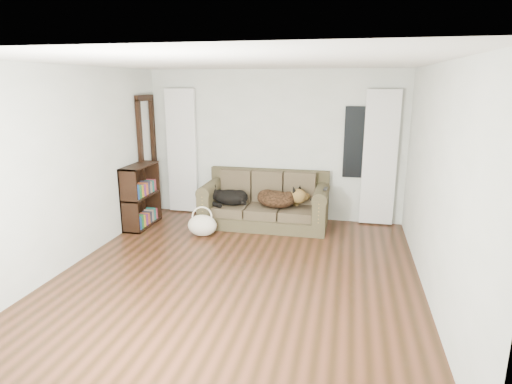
% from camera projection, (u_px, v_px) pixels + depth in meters
% --- Properties ---
extents(floor, '(5.00, 5.00, 0.00)m').
position_uv_depth(floor, '(239.00, 274.00, 5.48)').
color(floor, black).
rests_on(floor, ground).
extents(ceiling, '(5.00, 5.00, 0.00)m').
position_uv_depth(ceiling, '(237.00, 62.00, 4.83)').
color(ceiling, white).
rests_on(ceiling, ground).
extents(wall_back, '(4.50, 0.04, 2.60)m').
position_uv_depth(wall_back, '(274.00, 146.00, 7.52)').
color(wall_back, silver).
rests_on(wall_back, ground).
extents(wall_left, '(0.04, 5.00, 2.60)m').
position_uv_depth(wall_left, '(73.00, 167.00, 5.62)').
color(wall_left, silver).
rests_on(wall_left, ground).
extents(wall_right, '(0.04, 5.00, 2.60)m').
position_uv_depth(wall_right, '(436.00, 184.00, 4.68)').
color(wall_right, silver).
rests_on(wall_right, ground).
extents(curtain_left, '(0.55, 0.08, 2.25)m').
position_uv_depth(curtain_left, '(182.00, 151.00, 7.84)').
color(curtain_left, white).
rests_on(curtain_left, ground).
extents(curtain_right, '(0.55, 0.08, 2.25)m').
position_uv_depth(curtain_right, '(380.00, 159.00, 7.10)').
color(curtain_right, white).
rests_on(curtain_right, ground).
extents(window_pane, '(0.50, 0.03, 1.20)m').
position_uv_depth(window_pane, '(359.00, 143.00, 7.16)').
color(window_pane, black).
rests_on(window_pane, wall_back).
extents(door_casing, '(0.07, 0.60, 2.10)m').
position_uv_depth(door_casing, '(148.00, 159.00, 7.61)').
color(door_casing, black).
rests_on(door_casing, ground).
extents(sofa, '(2.11, 0.91, 0.86)m').
position_uv_depth(sofa, '(265.00, 200.00, 7.25)').
color(sofa, '#3F372B').
rests_on(sofa, floor).
extents(dog_black_lab, '(0.67, 0.51, 0.26)m').
position_uv_depth(dog_black_lab, '(229.00, 197.00, 7.30)').
color(dog_black_lab, black).
rests_on(dog_black_lab, sofa).
extents(dog_shepherd, '(0.82, 0.69, 0.31)m').
position_uv_depth(dog_shepherd, '(278.00, 199.00, 7.13)').
color(dog_shepherd, black).
rests_on(dog_shepherd, sofa).
extents(tv_remote, '(0.07, 0.20, 0.02)m').
position_uv_depth(tv_remote, '(325.00, 189.00, 6.84)').
color(tv_remote, black).
rests_on(tv_remote, sofa).
extents(tote_bag, '(0.48, 0.37, 0.34)m').
position_uv_depth(tote_bag, '(202.00, 226.00, 6.80)').
color(tote_bag, silver).
rests_on(tote_bag, floor).
extents(bookshelf, '(0.41, 0.87, 1.06)m').
position_uv_depth(bookshelf, '(141.00, 197.00, 7.20)').
color(bookshelf, black).
rests_on(bookshelf, floor).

